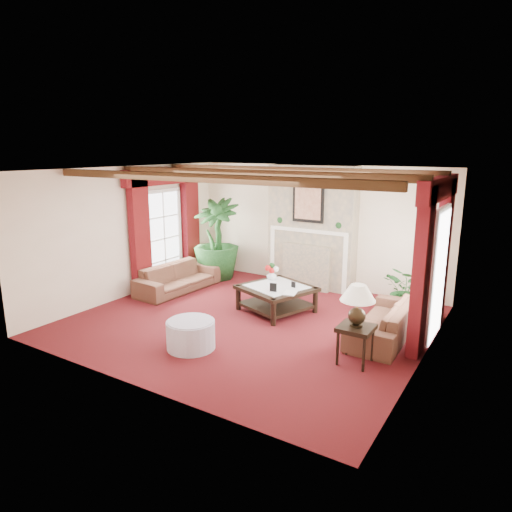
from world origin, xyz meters
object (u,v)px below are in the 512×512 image
Objects in this scene: sofa_right at (385,314)px; ottoman at (191,335)px; coffee_table at (276,299)px; potted_palm at (217,256)px; sofa_left at (178,273)px; side_table at (355,345)px.

ottoman is (-2.43, -2.03, -0.17)m from sofa_right.
potted_palm is at bearing 171.70° from coffee_table.
coffee_table is at bearing -86.23° from sofa_left.
sofa_right is (4.59, -0.12, 0.00)m from sofa_left.
sofa_left is 4.59m from sofa_right.
side_table is at bearing 20.07° from ottoman.
coffee_table is (-2.11, 0.12, -0.15)m from sofa_right.
ottoman is at bearing -59.38° from potted_palm.
sofa_left reaches higher than ottoman.
side_table is 2.51m from ottoman.
side_table is 0.75× the size of ottoman.
sofa_right is 3.52× the size of side_table.
sofa_right reaches higher than ottoman.
coffee_table is at bearing 81.55° from ottoman.
potted_palm reaches higher than sofa_right.
sofa_left is 1.01× the size of sofa_right.
potted_palm reaches higher than sofa_left.
sofa_left is 1.00× the size of potted_palm.
ottoman is (2.02, -3.41, -0.31)m from potted_palm.
sofa_left is 1.69× the size of coffee_table.
sofa_left reaches higher than side_table.
potted_palm reaches higher than ottoman.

